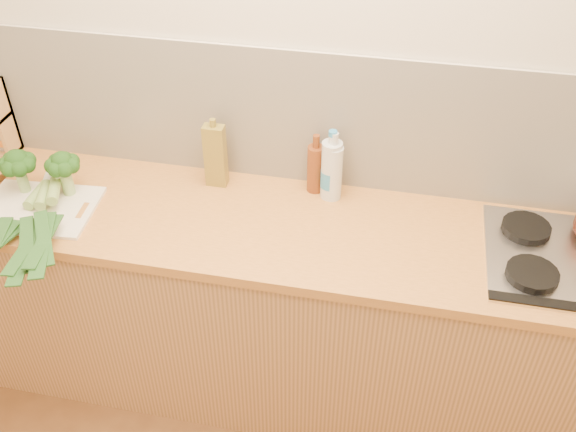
# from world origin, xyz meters

# --- Properties ---
(room_shell) EXTENTS (3.50, 3.50, 3.50)m
(room_shell) POSITION_xyz_m (0.00, 1.49, 1.17)
(room_shell) COLOR beige
(room_shell) RESTS_ON ground
(counter) EXTENTS (3.20, 0.62, 0.90)m
(counter) POSITION_xyz_m (0.00, 1.20, 0.45)
(counter) COLOR #B9834D
(counter) RESTS_ON ground
(gas_hob) EXTENTS (0.58, 0.50, 0.04)m
(gas_hob) POSITION_xyz_m (1.02, 1.20, 0.91)
(gas_hob) COLOR silver
(gas_hob) RESTS_ON counter
(chopping_board) EXTENTS (0.44, 0.34, 0.01)m
(chopping_board) POSITION_xyz_m (-0.89, 1.10, 0.91)
(chopping_board) COLOR beige
(chopping_board) RESTS_ON counter
(broccoli_left) EXTENTS (0.14, 0.14, 0.18)m
(broccoli_left) POSITION_xyz_m (-0.99, 1.18, 1.04)
(broccoli_left) COLOR #90B469
(broccoli_left) RESTS_ON chopping_board
(broccoli_right) EXTENTS (0.13, 0.13, 0.18)m
(broccoli_right) POSITION_xyz_m (-0.82, 1.20, 1.04)
(broccoli_right) COLOR #90B469
(broccoli_right) RESTS_ON chopping_board
(leek_front) EXTENTS (0.10, 0.73, 0.04)m
(leek_front) POSITION_xyz_m (-0.91, 1.09, 0.94)
(leek_front) COLOR white
(leek_front) RESTS_ON chopping_board
(leek_mid) EXTENTS (0.24, 0.65, 0.04)m
(leek_mid) POSITION_xyz_m (-0.85, 1.05, 0.95)
(leek_mid) COLOR white
(leek_mid) RESTS_ON chopping_board
(leek_back) EXTENTS (0.27, 0.62, 0.04)m
(leek_back) POSITION_xyz_m (-0.80, 1.06, 0.97)
(leek_back) COLOR white
(leek_back) RESTS_ON chopping_board
(oil_tin) EXTENTS (0.08, 0.05, 0.29)m
(oil_tin) POSITION_xyz_m (-0.29, 1.39, 1.03)
(oil_tin) COLOR olive
(oil_tin) RESTS_ON counter
(glass_bottle) EXTENTS (0.07, 0.07, 0.28)m
(glass_bottle) POSITION_xyz_m (0.16, 1.40, 1.02)
(glass_bottle) COLOR silver
(glass_bottle) RESTS_ON counter
(amber_bottle) EXTENTS (0.06, 0.06, 0.24)m
(amber_bottle) POSITION_xyz_m (0.09, 1.43, 1.00)
(amber_bottle) COLOR brown
(amber_bottle) RESTS_ON counter
(water_bottle) EXTENTS (0.08, 0.08, 0.27)m
(water_bottle) POSITION_xyz_m (0.16, 1.40, 1.01)
(water_bottle) COLOR silver
(water_bottle) RESTS_ON counter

